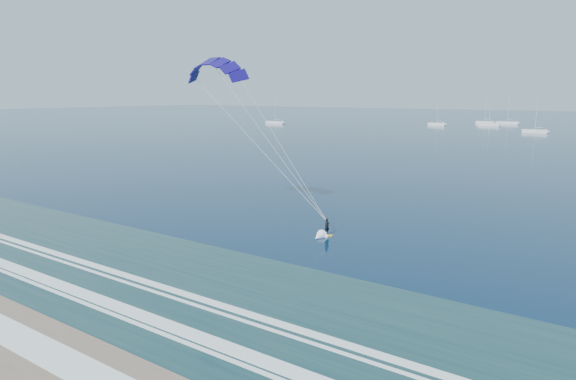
% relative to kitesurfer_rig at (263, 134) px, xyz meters
% --- Properties ---
extents(ground, '(900.00, 900.00, 0.00)m').
position_rel_kitesurfer_rig_xyz_m(ground, '(1.20, -26.86, -9.62)').
color(ground, '#072641').
rests_on(ground, ground).
extents(kitesurfer_rig, '(18.65, 4.39, 18.42)m').
position_rel_kitesurfer_rig_xyz_m(kitesurfer_rig, '(0.00, 0.00, 0.00)').
color(kitesurfer_rig, gold).
rests_on(kitesurfer_rig, ground).
extents(sailboat_0, '(9.61, 2.40, 12.94)m').
position_rel_kitesurfer_rig_xyz_m(sailboat_0, '(-110.15, 150.38, -8.93)').
color(sailboat_0, silver).
rests_on(sailboat_0, ground).
extents(sailboat_1, '(7.33, 2.40, 10.25)m').
position_rel_kitesurfer_rig_xyz_m(sailboat_1, '(-44.85, 180.48, -8.94)').
color(sailboat_1, silver).
rests_on(sailboat_1, ground).
extents(sailboat_2, '(9.34, 2.40, 12.51)m').
position_rel_kitesurfer_rig_xyz_m(sailboat_2, '(-22.08, 209.13, -8.93)').
color(sailboat_2, silver).
rests_on(sailboat_2, ground).
extents(sailboat_3, '(8.22, 2.40, 11.47)m').
position_rel_kitesurfer_rig_xyz_m(sailboat_3, '(-1.80, 158.36, -8.93)').
color(sailboat_3, silver).
rests_on(sailboat_3, ground).
extents(sailboat_7, '(7.78, 2.40, 11.60)m').
position_rel_kitesurfer_rig_xyz_m(sailboat_7, '(-30.95, 205.13, -8.93)').
color(sailboat_7, silver).
rests_on(sailboat_7, ground).
extents(sailboat_8, '(8.84, 2.40, 10.64)m').
position_rel_kitesurfer_rig_xyz_m(sailboat_8, '(-25.44, 190.49, -8.95)').
color(sailboat_8, silver).
rests_on(sailboat_8, ground).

